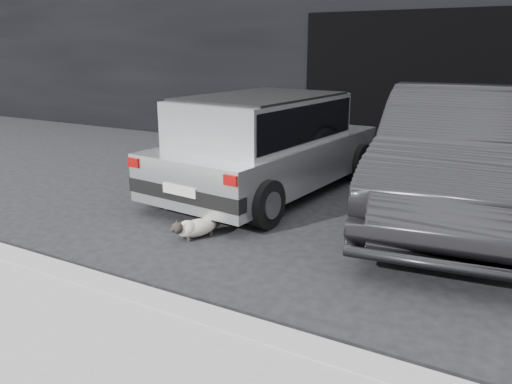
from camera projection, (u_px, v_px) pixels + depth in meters
The scene contains 8 objects.
ground at pixel (250, 208), 6.36m from camera, with size 80.00×80.00×0.00m, color black.
building_facade at pixel (439, 21), 10.20m from camera, with size 34.00×4.00×5.00m, color black.
garage_opening at pixel (411, 87), 8.86m from camera, with size 4.00×0.10×2.60m, color black.
curb at pixel (190, 316), 3.70m from camera, with size 18.00×0.25×0.12m, color #999994.
silver_hatchback at pixel (266, 140), 6.88m from camera, with size 2.10×3.84×1.37m.
second_car at pixel (458, 153), 5.91m from camera, with size 1.63×4.67×1.54m, color black.
cat_siamese at pixel (194, 228), 5.35m from camera, with size 0.39×0.67×0.24m.
cat_white at pixel (183, 194), 6.32m from camera, with size 0.79×0.46×0.39m.
Camera 1 is at (3.05, -5.23, 1.98)m, focal length 35.00 mm.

